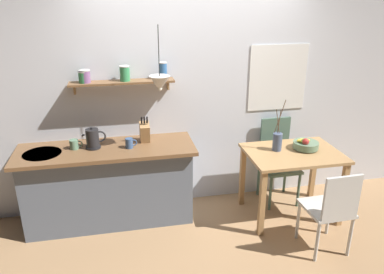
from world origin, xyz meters
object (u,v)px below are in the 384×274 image
at_px(coffee_mug_spare, 130,143).
at_px(dining_chair_far, 277,157).
at_px(knife_block, 145,132).
at_px(dining_chair_near, 332,208).
at_px(dining_table, 292,163).
at_px(twig_vase, 277,141).
at_px(coffee_mug_by_sink, 74,144).
at_px(pendant_lamp, 160,83).
at_px(fruit_bowl, 306,144).
at_px(electric_kettle, 93,139).

bearing_deg(coffee_mug_spare, dining_chair_far, 5.94).
bearing_deg(knife_block, dining_chair_near, -32.66).
height_order(dining_table, twig_vase, twig_vase).
height_order(coffee_mug_by_sink, pendant_lamp, pendant_lamp).
relative_size(dining_table, dining_chair_near, 1.14).
relative_size(dining_chair_near, pendant_lamp, 1.43).
xyz_separation_m(dining_table, coffee_mug_spare, (-1.73, 0.21, 0.29)).
bearing_deg(knife_block, fruit_bowl, -9.98).
bearing_deg(coffee_mug_by_sink, electric_kettle, -4.21).
distance_m(dining_chair_near, coffee_mug_spare, 2.08).
bearing_deg(electric_kettle, coffee_mug_by_sink, 175.79).
xyz_separation_m(fruit_bowl, coffee_mug_by_sink, (-2.45, 0.25, 0.10)).
distance_m(dining_table, pendant_lamp, 1.69).
relative_size(dining_chair_near, electric_kettle, 3.70).
bearing_deg(coffee_mug_by_sink, pendant_lamp, -11.23).
xyz_separation_m(dining_table, electric_kettle, (-2.10, 0.28, 0.34)).
bearing_deg(electric_kettle, knife_block, 6.78).
xyz_separation_m(knife_block, coffee_mug_by_sink, (-0.73, -0.05, -0.06)).
distance_m(twig_vase, electric_kettle, 1.95).
bearing_deg(fruit_bowl, dining_table, -163.98).
relative_size(dining_table, electric_kettle, 4.20).
bearing_deg(twig_vase, pendant_lamp, 178.16).
distance_m(coffee_mug_spare, pendant_lamp, 0.72).
xyz_separation_m(electric_kettle, knife_block, (0.53, 0.06, 0.01)).
xyz_separation_m(dining_table, dining_chair_near, (0.08, -0.70, -0.15)).
distance_m(dining_chair_near, dining_chair_far, 1.10).
distance_m(dining_table, fruit_bowl, 0.24).
bearing_deg(electric_kettle, twig_vase, -5.90).
height_order(dining_chair_far, coffee_mug_spare, dining_chair_far).
distance_m(dining_chair_near, fruit_bowl, 0.82).
bearing_deg(dining_chair_near, knife_block, 147.34).
bearing_deg(twig_vase, electric_kettle, 174.10).
height_order(twig_vase, coffee_mug_by_sink, twig_vase).
relative_size(dining_chair_near, coffee_mug_spare, 7.32).
bearing_deg(dining_chair_near, pendant_lamp, 150.92).
bearing_deg(dining_chair_near, dining_table, 96.37).
height_order(dining_chair_near, electric_kettle, electric_kettle).
bearing_deg(coffee_mug_spare, dining_chair_near, -26.81).
xyz_separation_m(dining_table, dining_chair_far, (-0.00, 0.39, -0.11)).
height_order(dining_table, fruit_bowl, fruit_bowl).
bearing_deg(pendant_lamp, coffee_mug_by_sink, 168.77).
height_order(electric_kettle, pendant_lamp, pendant_lamp).
xyz_separation_m(dining_chair_near, knife_block, (-1.64, 1.05, 0.50)).
bearing_deg(dining_chair_near, coffee_mug_spare, 153.19).
relative_size(dining_chair_near, knife_block, 3.00).
relative_size(electric_kettle, coffee_mug_by_sink, 1.85).
bearing_deg(coffee_mug_by_sink, dining_chair_far, 2.32).
height_order(dining_chair_far, fruit_bowl, dining_chair_far).
height_order(knife_block, coffee_mug_by_sink, knife_block).
xyz_separation_m(electric_kettle, coffee_mug_spare, (0.37, -0.07, -0.05)).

